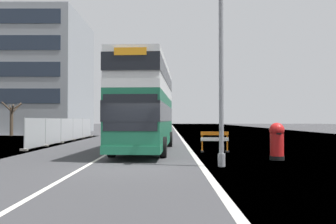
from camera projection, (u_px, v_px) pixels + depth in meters
ground at (145, 169)px, 12.90m from camera, size 140.00×280.00×0.10m
double_decker_bus at (146, 105)px, 19.97m from camera, size 3.17×11.61×4.97m
lamppost_foreground at (221, 71)px, 13.31m from camera, size 0.29×0.70×7.85m
red_pillar_postbox at (276, 140)px, 15.44m from camera, size 0.67×0.67×1.67m
roadworks_barrier at (214, 139)px, 19.13m from camera, size 1.55×0.47×1.14m
construction_site_fence at (67, 130)px, 28.45m from camera, size 0.44×17.20×1.95m
car_oncoming_near at (159, 127)px, 36.42m from camera, size 1.96×4.34×2.07m
car_receding_mid at (160, 126)px, 42.91m from camera, size 2.06×3.82×2.06m
bare_tree_far_verge_near at (11, 118)px, 38.74m from camera, size 1.95×2.01×3.82m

